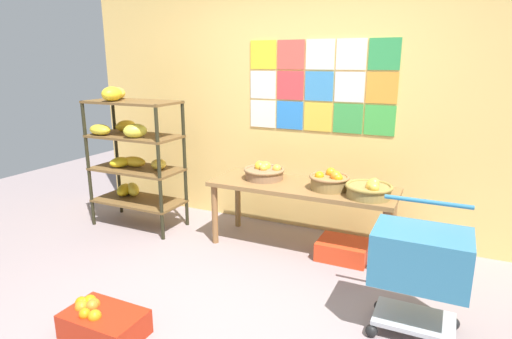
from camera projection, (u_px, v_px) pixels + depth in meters
The scene contains 10 objects.
ground at pixel (216, 309), 3.07m from camera, with size 9.53×9.53×0.00m, color gray.
back_wall_with_art at pixel (303, 98), 4.29m from camera, with size 5.14×0.07×2.76m.
banana_shelf_unit at pixel (130, 148), 4.47m from camera, with size 0.97×0.55×1.50m.
display_table at pixel (302, 193), 3.94m from camera, with size 1.73×0.60×0.63m.
fruit_basket_left at pixel (330, 181), 3.77m from camera, with size 0.36×0.36×0.18m.
fruit_basket_back_right at pixel (369, 190), 3.55m from camera, with size 0.40×0.40×0.16m.
fruit_basket_back_left at pixel (264, 172), 4.11m from camera, with size 0.40×0.40×0.17m.
produce_crate_under_table at pixel (343, 250), 3.84m from camera, with size 0.45×0.36×0.17m, color red.
orange_crate_foreground at pixel (102, 322), 2.76m from camera, with size 0.52×0.33×0.22m.
shopping_cart at pixel (420, 261), 2.68m from camera, with size 0.58×0.46×0.86m.
Camera 1 is at (1.42, -2.33, 1.75)m, focal length 29.65 mm.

